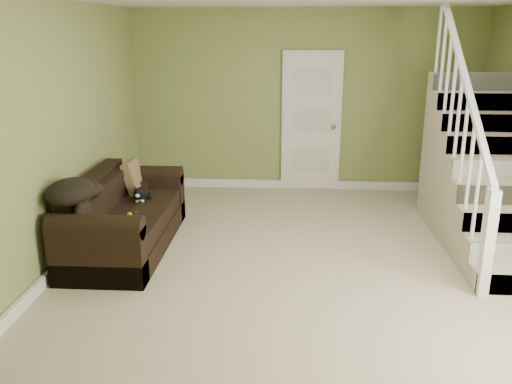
# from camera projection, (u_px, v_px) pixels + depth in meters

# --- Properties ---
(floor) EXTENTS (5.00, 5.50, 0.01)m
(floor) POSITION_uv_depth(u_px,v_px,m) (308.00, 263.00, 5.58)
(floor) COLOR tan
(floor) RESTS_ON ground
(wall_back) EXTENTS (5.00, 0.04, 2.60)m
(wall_back) POSITION_uv_depth(u_px,v_px,m) (305.00, 102.00, 7.83)
(wall_back) COLOR olive
(wall_back) RESTS_ON floor
(wall_front) EXTENTS (5.00, 0.04, 2.60)m
(wall_front) POSITION_uv_depth(u_px,v_px,m) (331.00, 252.00, 2.58)
(wall_front) COLOR olive
(wall_front) RESTS_ON floor
(wall_left) EXTENTS (0.04, 5.50, 2.60)m
(wall_left) POSITION_uv_depth(u_px,v_px,m) (58.00, 136.00, 5.36)
(wall_left) COLOR olive
(wall_left) RESTS_ON floor
(baseboard_back) EXTENTS (5.00, 0.04, 0.12)m
(baseboard_back) POSITION_uv_depth(u_px,v_px,m) (303.00, 184.00, 8.16)
(baseboard_back) COLOR white
(baseboard_back) RESTS_ON floor
(baseboard_left) EXTENTS (0.04, 5.50, 0.12)m
(baseboard_left) POSITION_uv_depth(u_px,v_px,m) (73.00, 251.00, 5.72)
(baseboard_left) COLOR white
(baseboard_left) RESTS_ON floor
(door) EXTENTS (0.86, 0.12, 2.02)m
(door) POSITION_uv_depth(u_px,v_px,m) (311.00, 122.00, 7.87)
(door) COLOR white
(door) RESTS_ON floor
(staircase) EXTENTS (1.00, 2.51, 2.82)m
(staircase) POSITION_uv_depth(u_px,v_px,m) (481.00, 181.00, 6.20)
(staircase) COLOR tan
(staircase) RESTS_ON floor
(sofa) EXTENTS (0.89, 2.06, 0.81)m
(sofa) POSITION_uv_depth(u_px,v_px,m) (122.00, 221.00, 5.90)
(sofa) COLOR black
(sofa) RESTS_ON floor
(side_table) EXTENTS (0.57, 0.57, 0.78)m
(side_table) POSITION_uv_depth(u_px,v_px,m) (130.00, 199.00, 6.73)
(side_table) COLOR black
(side_table) RESTS_ON floor
(cat) EXTENTS (0.21, 0.42, 0.20)m
(cat) POSITION_uv_depth(u_px,v_px,m) (141.00, 194.00, 6.14)
(cat) COLOR black
(cat) RESTS_ON sofa
(banana) EXTENTS (0.12, 0.17, 0.05)m
(banana) POSITION_uv_depth(u_px,v_px,m) (130.00, 215.00, 5.60)
(banana) COLOR yellow
(banana) RESTS_ON sofa
(throw_pillow) EXTENTS (0.20, 0.40, 0.41)m
(throw_pillow) POSITION_uv_depth(u_px,v_px,m) (134.00, 177.00, 6.44)
(throw_pillow) COLOR #4A331D
(throw_pillow) RESTS_ON sofa
(throw_blanket) EXTENTS (0.51, 0.63, 0.24)m
(throw_blanket) POSITION_uv_depth(u_px,v_px,m) (71.00, 192.00, 5.11)
(throw_blanket) COLOR black
(throw_blanket) RESTS_ON sofa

